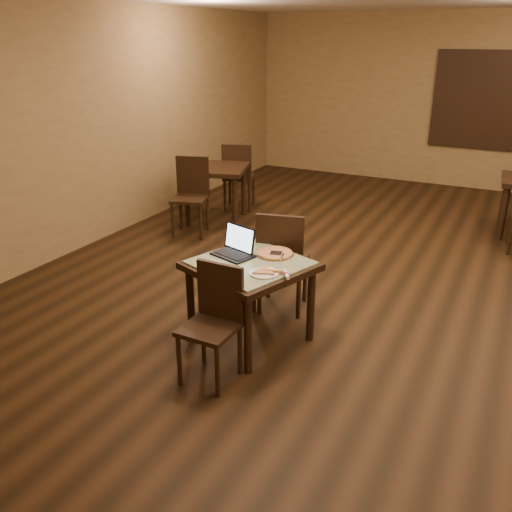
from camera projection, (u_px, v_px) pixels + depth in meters
The scene contains 17 objects.
ground at pixel (395, 292), 5.85m from camera, with size 10.00×10.00×0.00m, color black.
wall_back at pixel (473, 103), 9.42m from camera, with size 8.00×0.02×3.00m, color olive.
wall_left at pixel (97, 126), 6.97m from camera, with size 0.02×10.00×3.00m, color olive.
mural at pixel (504, 101), 9.15m from camera, with size 2.34×0.05×1.64m.
tiled_table at pixel (250, 273), 4.71m from camera, with size 1.18×1.18×0.76m.
chair_main_near at pixel (214, 316), 4.25m from camera, with size 0.41×0.41×0.94m.
chair_main_far at pixel (282, 257), 5.24m from camera, with size 0.54×0.54×1.05m.
laptop at pixel (236, 247), 4.82m from camera, with size 0.41×0.37×0.24m.
plate at pixel (264, 273), 4.43m from camera, with size 0.24×0.24×0.01m, color white.
pizza_slice at pixel (264, 271), 4.43m from camera, with size 0.21×0.21×0.02m, color beige, non-canonical shape.
pizza_pan at pixel (275, 254), 4.82m from camera, with size 0.34×0.34×0.01m, color silver.
pizza_whole at pixel (275, 253), 4.82m from camera, with size 0.32×0.32×0.02m.
spatula at pixel (276, 253), 4.79m from camera, with size 0.10×0.24×0.01m, color silver.
napkin_roll at pixel (286, 274), 4.39m from camera, with size 0.12×0.14×0.04m.
other_table_b at pixel (216, 176), 7.91m from camera, with size 1.10×1.10×0.82m.
other_table_b_chair_near at pixel (191, 191), 7.44m from camera, with size 0.58×0.58×1.05m.
other_table_b_chair_far at pixel (238, 173), 8.44m from camera, with size 0.58×0.58×1.05m.
Camera 1 is at (1.05, -5.38, 2.57)m, focal length 38.00 mm.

